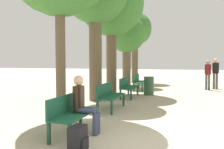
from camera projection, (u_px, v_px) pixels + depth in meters
bench_row_0 at (72, 111)px, 5.45m from camera, size 0.53×1.61×0.85m
bench_row_1 at (109, 94)px, 8.14m from camera, size 0.53×1.61×0.85m
bench_row_2 at (128, 86)px, 10.82m from camera, size 0.53×1.61×0.85m
bench_row_3 at (139, 81)px, 13.51m from camera, size 0.53×1.61×0.85m
tree_row_2 at (111, 5)px, 11.98m from camera, size 3.13×3.13×5.91m
tree_row_3 at (127, 35)px, 15.25m from camera, size 2.29×2.29×4.38m
tree_row_4 at (135, 30)px, 17.77m from camera, size 2.38×2.38×5.05m
person_seated at (84, 103)px, 5.47m from camera, size 0.59×0.33×1.28m
backpack at (78, 140)px, 4.31m from camera, size 0.27×0.37×0.48m
pedestrian_near at (208, 73)px, 13.52m from camera, size 0.33×0.27×1.62m
pedestrian_mid at (216, 72)px, 13.92m from camera, size 0.35×0.24×1.72m
trash_bin at (149, 86)px, 11.61m from camera, size 0.46×0.46×0.85m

